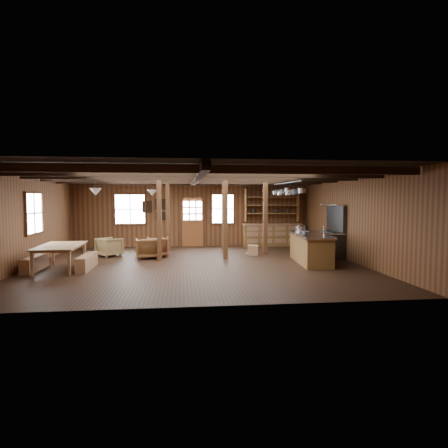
{
  "coord_description": "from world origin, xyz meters",
  "views": [
    {
      "loc": [
        -0.47,
        -11.5,
        2.07
      ],
      "look_at": [
        0.88,
        0.36,
        1.23
      ],
      "focal_mm": 30.0,
      "sensor_mm": 36.0,
      "label": 1
    }
  ],
  "objects_px": {
    "commercial_range": "(328,240)",
    "dining_table": "(62,257)",
    "armchair_c": "(109,247)",
    "armchair_b": "(158,247)",
    "armchair_a": "(147,248)",
    "kitchen_island": "(310,248)"
  },
  "relations": [
    {
      "from": "armchair_b",
      "to": "commercial_range",
      "type": "bearing_deg",
      "value": 169.81
    },
    {
      "from": "armchair_a",
      "to": "armchair_c",
      "type": "height_order",
      "value": "armchair_a"
    },
    {
      "from": "armchair_a",
      "to": "kitchen_island",
      "type": "bearing_deg",
      "value": 154.67
    },
    {
      "from": "dining_table",
      "to": "armchair_c",
      "type": "relative_size",
      "value": 2.77
    },
    {
      "from": "armchair_a",
      "to": "armchair_c",
      "type": "xyz_separation_m",
      "value": [
        -1.37,
        0.6,
        -0.01
      ]
    },
    {
      "from": "commercial_range",
      "to": "dining_table",
      "type": "distance_m",
      "value": 8.67
    },
    {
      "from": "commercial_range",
      "to": "armchair_c",
      "type": "relative_size",
      "value": 2.54
    },
    {
      "from": "commercial_range",
      "to": "armchair_a",
      "type": "relative_size",
      "value": 2.45
    },
    {
      "from": "commercial_range",
      "to": "dining_table",
      "type": "height_order",
      "value": "commercial_range"
    },
    {
      "from": "dining_table",
      "to": "armchair_a",
      "type": "bearing_deg",
      "value": -53.36
    },
    {
      "from": "kitchen_island",
      "to": "armchair_a",
      "type": "bearing_deg",
      "value": 168.83
    },
    {
      "from": "dining_table",
      "to": "armchair_c",
      "type": "distance_m",
      "value": 2.55
    },
    {
      "from": "kitchen_island",
      "to": "dining_table",
      "type": "bearing_deg",
      "value": -172.95
    },
    {
      "from": "armchair_a",
      "to": "armchair_c",
      "type": "relative_size",
      "value": 1.04
    },
    {
      "from": "armchair_b",
      "to": "armchair_c",
      "type": "xyz_separation_m",
      "value": [
        -1.71,
        0.19,
        -0.01
      ]
    },
    {
      "from": "armchair_a",
      "to": "dining_table",
      "type": "bearing_deg",
      "value": 29.25
    },
    {
      "from": "commercial_range",
      "to": "armchair_b",
      "type": "height_order",
      "value": "commercial_range"
    },
    {
      "from": "commercial_range",
      "to": "armchair_b",
      "type": "distance_m",
      "value": 6.02
    },
    {
      "from": "dining_table",
      "to": "armchair_b",
      "type": "xyz_separation_m",
      "value": [
        2.59,
        2.2,
        -0.01
      ]
    },
    {
      "from": "commercial_range",
      "to": "dining_table",
      "type": "relative_size",
      "value": 0.92
    },
    {
      "from": "dining_table",
      "to": "armchair_c",
      "type": "xyz_separation_m",
      "value": [
        0.88,
        2.4,
        -0.02
      ]
    },
    {
      "from": "kitchen_island",
      "to": "armchair_c",
      "type": "distance_m",
      "value": 6.95
    }
  ]
}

